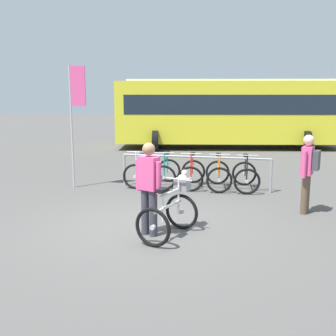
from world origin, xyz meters
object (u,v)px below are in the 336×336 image
at_px(racked_bike_red, 192,174).
at_px(racked_bike_black, 246,176).
at_px(racked_bike_orange, 218,175).
at_px(featured_bicycle, 172,209).
at_px(person_with_featured_bike, 149,185).
at_px(banner_flag, 75,103).
at_px(pedestrian_with_backpack, 308,169).
at_px(racked_bike_white, 141,172).
at_px(racked_bike_teal, 166,173).
at_px(bus_distant, 228,110).

distance_m(racked_bike_red, racked_bike_black, 1.40).
distance_m(racked_bike_orange, featured_bicycle, 3.80).
bearing_deg(person_with_featured_bike, banner_flag, 131.99).
height_order(racked_bike_orange, pedestrian_with_backpack, pedestrian_with_backpack).
bearing_deg(racked_bike_orange, pedestrian_with_backpack, -42.29).
height_order(racked_bike_white, banner_flag, banner_flag).
relative_size(racked_bike_red, pedestrian_with_backpack, 0.71).
relative_size(racked_bike_teal, person_with_featured_bike, 0.71).
relative_size(racked_bike_orange, banner_flag, 0.37).
xyz_separation_m(racked_bike_black, pedestrian_with_backpack, (1.31, -1.84, 0.57)).
bearing_deg(banner_flag, bus_distant, 70.60).
xyz_separation_m(racked_bike_white, racked_bike_black, (2.80, 0.02, 0.00)).
bearing_deg(racked_bike_white, racked_bike_orange, 0.48).
bearing_deg(racked_bike_white, racked_bike_teal, 0.48).
bearing_deg(featured_bicycle, pedestrian_with_backpack, 38.55).
relative_size(racked_bike_black, featured_bicycle, 0.93).
height_order(racked_bike_white, racked_bike_teal, same).
xyz_separation_m(racked_bike_black, person_with_featured_bike, (-1.51, -3.85, 0.54)).
bearing_deg(person_with_featured_bike, racked_bike_red, 88.29).
distance_m(racked_bike_white, racked_bike_teal, 0.70).
relative_size(racked_bike_white, racked_bike_black, 0.98).
bearing_deg(person_with_featured_bike, racked_bike_white, 108.55).
bearing_deg(racked_bike_orange, racked_bike_red, -179.52).
bearing_deg(pedestrian_with_backpack, racked_bike_black, 125.56).
bearing_deg(racked_bike_orange, racked_bike_white, -179.52).
bearing_deg(racked_bike_teal, racked_bike_red, 0.48).
distance_m(racked_bike_black, pedestrian_with_backpack, 2.33).
height_order(racked_bike_red, featured_bicycle, featured_bicycle).
xyz_separation_m(racked_bike_white, racked_bike_teal, (0.70, 0.01, -0.00)).
height_order(racked_bike_black, pedestrian_with_backpack, pedestrian_with_backpack).
relative_size(racked_bike_red, banner_flag, 0.37).
bearing_deg(racked_bike_black, pedestrian_with_backpack, -54.44).
relative_size(racked_bike_red, racked_bike_black, 1.01).
distance_m(racked_bike_white, bus_distant, 8.60).
height_order(racked_bike_orange, racked_bike_black, same).
relative_size(racked_bike_white, racked_bike_teal, 0.98).
bearing_deg(banner_flag, person_with_featured_bike, -48.01).
height_order(featured_bicycle, bus_distant, bus_distant).
distance_m(racked_bike_red, racked_bike_orange, 0.70).
height_order(racked_bike_white, person_with_featured_bike, person_with_featured_bike).
distance_m(racked_bike_red, banner_flag, 3.54).
distance_m(pedestrian_with_backpack, banner_flag, 5.89).
relative_size(racked_bike_teal, racked_bike_black, 1.00).
relative_size(featured_bicycle, bus_distant, 0.12).
xyz_separation_m(racked_bike_white, banner_flag, (-1.53, -0.70, 1.86)).
relative_size(racked_bike_white, banner_flag, 0.36).
bearing_deg(racked_bike_orange, racked_bike_black, 0.48).
bearing_deg(pedestrian_with_backpack, person_with_featured_bike, -144.49).
xyz_separation_m(racked_bike_white, racked_bike_red, (1.40, 0.01, -0.00)).
xyz_separation_m(racked_bike_teal, racked_bike_red, (0.70, 0.01, 0.00)).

